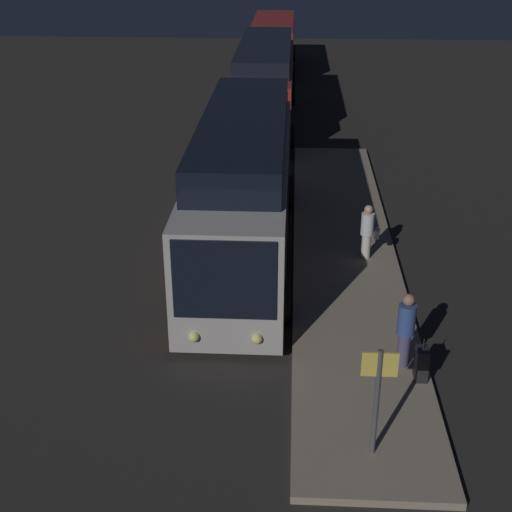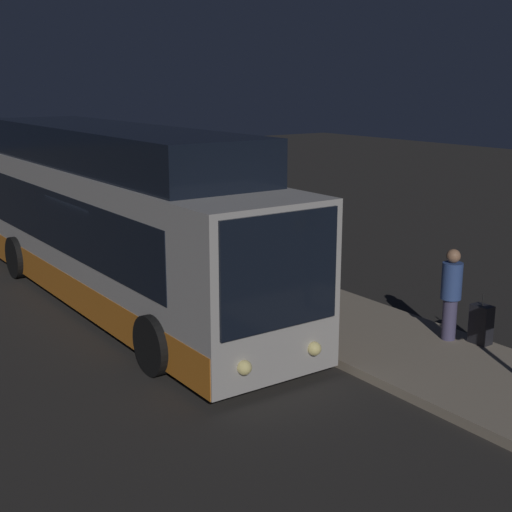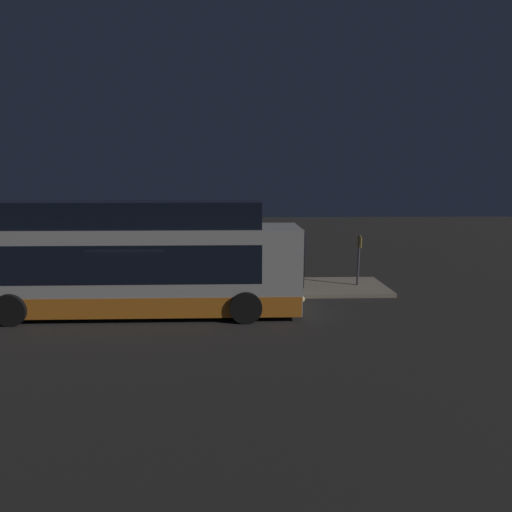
{
  "view_description": "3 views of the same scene",
  "coord_description": "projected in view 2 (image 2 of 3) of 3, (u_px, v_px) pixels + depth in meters",
  "views": [
    {
      "loc": [
        19.15,
        1.5,
        9.15
      ],
      "look_at": [
        4.24,
        0.71,
        1.93
      ],
      "focal_mm": 50.0,
      "sensor_mm": 36.0,
      "label": 1
    },
    {
      "loc": [
        14.32,
        -6.37,
        4.96
      ],
      "look_at": [
        4.24,
        0.71,
        1.93
      ],
      "focal_mm": 50.0,
      "sensor_mm": 36.0,
      "label": 2
    },
    {
      "loc": [
        3.79,
        -13.85,
        4.62
      ],
      "look_at": [
        4.24,
        0.71,
        1.93
      ],
      "focal_mm": 28.0,
      "sensor_mm": 36.0,
      "label": 3
    }
  ],
  "objects": [
    {
      "name": "ground",
      "position": [
        123.0,
        306.0,
        16.12
      ],
      "size": [
        80.0,
        80.0,
        0.0
      ],
      "primitive_type": "plane",
      "color": "#2B2826"
    },
    {
      "name": "platform",
      "position": [
        236.0,
        281.0,
        17.82
      ],
      "size": [
        20.0,
        2.98,
        0.16
      ],
      "color": "gray",
      "rests_on": "ground"
    },
    {
      "name": "bus_lead",
      "position": [
        119.0,
        226.0,
        15.95
      ],
      "size": [
        11.96,
        2.85,
        3.99
      ],
      "color": "#B2ADA8",
      "rests_on": "ground"
    },
    {
      "name": "passenger_boarding",
      "position": [
        269.0,
        245.0,
        17.48
      ],
      "size": [
        0.42,
        0.58,
        1.62
      ],
      "rotation": [
        0.0,
        0.0,
        -0.15
      ],
      "color": "silver",
      "rests_on": "platform"
    },
    {
      "name": "passenger_waiting",
      "position": [
        451.0,
        291.0,
        13.39
      ],
      "size": [
        0.54,
        0.54,
        1.76
      ],
      "rotation": [
        0.0,
        0.0,
        -2.24
      ],
      "color": "#4C476B",
      "rests_on": "platform"
    },
    {
      "name": "suitcase",
      "position": [
        481.0,
        324.0,
        13.31
      ],
      "size": [
        0.39,
        0.26,
        0.98
      ],
      "color": "black",
      "rests_on": "platform"
    }
  ]
}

